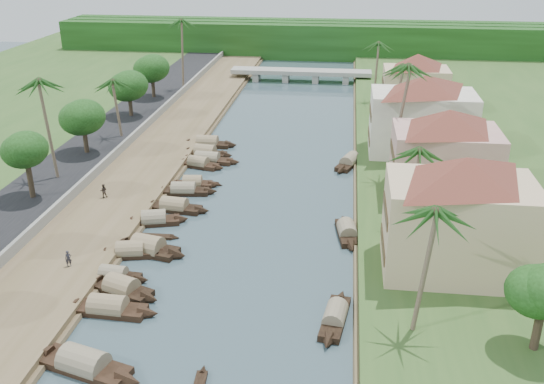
# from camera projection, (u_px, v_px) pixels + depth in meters

# --- Properties ---
(ground) EXTENTS (220.00, 220.00, 0.00)m
(ground) POSITION_uv_depth(u_px,v_px,m) (239.00, 256.00, 56.49)
(ground) COLOR #364A51
(ground) RESTS_ON ground
(left_bank) EXTENTS (10.00, 180.00, 0.80)m
(left_bank) POSITION_uv_depth(u_px,v_px,m) (141.00, 168.00, 76.36)
(left_bank) COLOR brown
(left_bank) RESTS_ON ground
(right_bank) EXTENTS (16.00, 180.00, 1.20)m
(right_bank) POSITION_uv_depth(u_px,v_px,m) (424.00, 180.00, 72.32)
(right_bank) COLOR #2D4E1F
(right_bank) RESTS_ON ground
(road) EXTENTS (8.00, 180.00, 1.40)m
(road) POSITION_uv_depth(u_px,v_px,m) (77.00, 163.00, 77.21)
(road) COLOR black
(road) RESTS_ON ground
(retaining_wall) EXTENTS (0.40, 180.00, 1.10)m
(retaining_wall) POSITION_uv_depth(u_px,v_px,m) (109.00, 160.00, 76.46)
(retaining_wall) COLOR slate
(retaining_wall) RESTS_ON left_bank
(treeline) EXTENTS (120.00, 14.00, 8.00)m
(treeline) POSITION_uv_depth(u_px,v_px,m) (310.00, 39.00, 146.02)
(treeline) COLOR black
(treeline) RESTS_ON ground
(bridge) EXTENTS (28.00, 4.00, 2.40)m
(bridge) POSITION_uv_depth(u_px,v_px,m) (301.00, 73.00, 121.41)
(bridge) COLOR gray
(bridge) RESTS_ON ground
(building_near) EXTENTS (14.85, 14.85, 10.20)m
(building_near) POSITION_uv_depth(u_px,v_px,m) (460.00, 214.00, 49.98)
(building_near) COLOR tan
(building_near) RESTS_ON right_bank
(building_mid) EXTENTS (14.11, 14.11, 9.70)m
(building_mid) POSITION_uv_depth(u_px,v_px,m) (445.00, 153.00, 64.55)
(building_mid) COLOR #CD9E91
(building_mid) RESTS_ON right_bank
(building_far) EXTENTS (15.59, 15.59, 10.20)m
(building_far) POSITION_uv_depth(u_px,v_px,m) (422.00, 114.00, 77.32)
(building_far) COLOR white
(building_far) RESTS_ON right_bank
(building_distant) EXTENTS (12.62, 12.62, 9.20)m
(building_distant) POSITION_uv_depth(u_px,v_px,m) (415.00, 83.00, 95.63)
(building_distant) COLOR tan
(building_distant) RESTS_ON right_bank
(sampan_0) EXTENTS (9.68, 4.46, 2.47)m
(sampan_0) POSITION_uv_depth(u_px,v_px,m) (84.00, 365.00, 41.70)
(sampan_0) COLOR black
(sampan_0) RESTS_ON ground
(sampan_1) EXTENTS (7.78, 4.30, 2.27)m
(sampan_1) POSITION_uv_depth(u_px,v_px,m) (122.00, 288.00, 50.61)
(sampan_1) COLOR black
(sampan_1) RESTS_ON ground
(sampan_2) EXTENTS (8.59, 2.17, 2.25)m
(sampan_2) POSITION_uv_depth(u_px,v_px,m) (108.00, 308.00, 47.96)
(sampan_2) COLOR black
(sampan_2) RESTS_ON ground
(sampan_3) EXTENTS (6.74, 1.89, 1.85)m
(sampan_3) POSITION_uv_depth(u_px,v_px,m) (114.00, 276.00, 52.52)
(sampan_3) COLOR black
(sampan_3) RESTS_ON ground
(sampan_4) EXTENTS (7.62, 3.12, 2.13)m
(sampan_4) POSITION_uv_depth(u_px,v_px,m) (130.00, 252.00, 56.39)
(sampan_4) COLOR black
(sampan_4) RESTS_ON ground
(sampan_5) EXTENTS (8.43, 3.84, 2.57)m
(sampan_5) POSITION_uv_depth(u_px,v_px,m) (148.00, 248.00, 57.01)
(sampan_5) COLOR black
(sampan_5) RESTS_ON ground
(sampan_6) EXTENTS (7.46, 3.55, 2.18)m
(sampan_6) POSITION_uv_depth(u_px,v_px,m) (154.00, 220.00, 62.58)
(sampan_6) COLOR black
(sampan_6) RESTS_ON ground
(sampan_7) EXTENTS (8.34, 2.57, 2.19)m
(sampan_7) POSITION_uv_depth(u_px,v_px,m) (174.00, 207.00, 65.59)
(sampan_7) COLOR black
(sampan_7) RESTS_ON ground
(sampan_8) EXTENTS (6.61, 2.23, 2.04)m
(sampan_8) POSITION_uv_depth(u_px,v_px,m) (193.00, 184.00, 71.63)
(sampan_8) COLOR black
(sampan_8) RESTS_ON ground
(sampan_9) EXTENTS (8.15, 2.37, 2.06)m
(sampan_9) POSITION_uv_depth(u_px,v_px,m) (184.00, 191.00, 69.74)
(sampan_9) COLOR black
(sampan_9) RESTS_ON ground
(sampan_10) EXTENTS (7.50, 3.33, 2.05)m
(sampan_10) POSITION_uv_depth(u_px,v_px,m) (199.00, 164.00, 77.69)
(sampan_10) COLOR black
(sampan_10) RESTS_ON ground
(sampan_11) EXTENTS (8.09, 2.76, 2.27)m
(sampan_11) POSITION_uv_depth(u_px,v_px,m) (205.00, 153.00, 81.61)
(sampan_11) COLOR black
(sampan_11) RESTS_ON ground
(sampan_12) EXTENTS (9.15, 2.24, 2.16)m
(sampan_12) POSITION_uv_depth(u_px,v_px,m) (207.00, 160.00, 79.20)
(sampan_12) COLOR black
(sampan_12) RESTS_ON ground
(sampan_13) EXTENTS (8.70, 2.13, 2.36)m
(sampan_13) POSITION_uv_depth(u_px,v_px,m) (207.00, 144.00, 85.15)
(sampan_13) COLOR black
(sampan_13) RESTS_ON ground
(sampan_14) EXTENTS (2.61, 8.17, 1.98)m
(sampan_14) POSITION_uv_depth(u_px,v_px,m) (335.00, 317.00, 46.87)
(sampan_14) COLOR black
(sampan_14) RESTS_ON ground
(sampan_15) EXTENTS (2.73, 7.88, 2.09)m
(sampan_15) POSITION_uv_depth(u_px,v_px,m) (347.00, 232.00, 60.13)
(sampan_15) COLOR black
(sampan_15) RESTS_ON ground
(sampan_16) EXTENTS (4.51, 8.70, 2.13)m
(sampan_16) POSITION_uv_depth(u_px,v_px,m) (350.00, 162.00, 78.40)
(sampan_16) COLOR black
(sampan_16) RESTS_ON ground
(canoe_1) EXTENTS (5.25, 0.98, 0.85)m
(canoe_1) POSITION_uv_depth(u_px,v_px,m) (154.00, 237.00, 59.85)
(canoe_1) COLOR black
(canoe_1) RESTS_ON ground
(canoe_2) EXTENTS (4.91, 1.98, 0.71)m
(canoe_2) POSITION_uv_depth(u_px,v_px,m) (205.00, 182.00, 72.79)
(canoe_2) COLOR black
(canoe_2) RESTS_ON ground
(palm_0) EXTENTS (3.20, 3.20, 11.20)m
(palm_0) POSITION_uv_depth(u_px,v_px,m) (428.00, 212.00, 40.38)
(palm_0) COLOR #71604B
(palm_0) RESTS_ON ground
(palm_1) EXTENTS (3.20, 3.20, 9.51)m
(palm_1) POSITION_uv_depth(u_px,v_px,m) (417.00, 151.00, 56.50)
(palm_1) COLOR #71604B
(palm_1) RESTS_ON ground
(palm_2) EXTENTS (3.20, 3.20, 14.56)m
(palm_2) POSITION_uv_depth(u_px,v_px,m) (400.00, 69.00, 67.05)
(palm_2) COLOR #71604B
(palm_2) RESTS_ON ground
(palm_3) EXTENTS (3.20, 3.20, 11.07)m
(palm_3) POSITION_uv_depth(u_px,v_px,m) (397.00, 67.00, 84.21)
(palm_3) COLOR #71604B
(palm_3) RESTS_ON ground
(palm_5) EXTENTS (3.20, 3.20, 13.00)m
(palm_5) POSITION_uv_depth(u_px,v_px,m) (43.00, 83.00, 66.50)
(palm_5) COLOR #71604B
(palm_5) RESTS_ON ground
(palm_6) EXTENTS (3.20, 3.20, 9.42)m
(palm_6) POSITION_uv_depth(u_px,v_px,m) (115.00, 82.00, 82.13)
(palm_6) COLOR #71604B
(palm_6) RESTS_ON ground
(palm_7) EXTENTS (3.20, 3.20, 11.30)m
(palm_7) POSITION_uv_depth(u_px,v_px,m) (378.00, 44.00, 99.99)
(palm_7) COLOR #71604B
(palm_7) RESTS_ON ground
(palm_8) EXTENTS (3.20, 3.20, 13.67)m
(palm_8) POSITION_uv_depth(u_px,v_px,m) (180.00, 22.00, 106.66)
(palm_8) COLOR #71604B
(palm_8) RESTS_ON ground
(tree_2) EXTENTS (4.54, 4.54, 7.26)m
(tree_2) POSITION_uv_depth(u_px,v_px,m) (25.00, 151.00, 63.57)
(tree_2) COLOR #3F3424
(tree_2) RESTS_ON ground
(tree_3) EXTENTS (5.33, 5.33, 6.88)m
(tree_3) POSITION_uv_depth(u_px,v_px,m) (83.00, 118.00, 77.12)
(tree_3) COLOR #3F3424
(tree_3) RESTS_ON ground
(tree_4) EXTENTS (5.47, 5.47, 6.91)m
(tree_4) POSITION_uv_depth(u_px,v_px,m) (129.00, 86.00, 92.86)
(tree_4) COLOR #3F3424
(tree_4) RESTS_ON ground
(tree_5) EXTENTS (5.53, 5.53, 7.18)m
(tree_5) POSITION_uv_depth(u_px,v_px,m) (152.00, 69.00, 103.45)
(tree_5) COLOR #3F3424
(tree_5) RESTS_ON ground
(tree_6) EXTENTS (3.97, 3.97, 7.34)m
(tree_6) POSITION_uv_depth(u_px,v_px,m) (460.00, 108.00, 78.72)
(tree_6) COLOR #3F3424
(tree_6) RESTS_ON ground
(person_near) EXTENTS (0.66, 0.58, 1.51)m
(person_near) POSITION_uv_depth(u_px,v_px,m) (68.00, 259.00, 52.92)
(person_near) COLOR #26262D
(person_near) RESTS_ON left_bank
(person_far) EXTENTS (0.91, 0.81, 1.55)m
(person_far) POSITION_uv_depth(u_px,v_px,m) (104.00, 191.00, 66.71)
(person_far) COLOR #322923
(person_far) RESTS_ON left_bank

